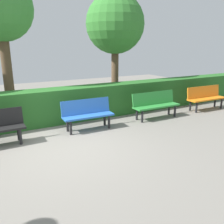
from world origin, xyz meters
name	(u,v)px	position (x,y,z in m)	size (l,w,h in m)	color
ground_plane	(64,146)	(0.00, 0.00, 0.00)	(21.42, 21.42, 0.00)	gray
bench_orange	(205,97)	(-5.75, -0.77, 0.48)	(1.61, 0.49, 0.86)	orange
bench_green	(155,104)	(-3.41, -0.80, 0.48)	(1.65, 0.48, 0.86)	#2D8C38
bench_blue	(87,113)	(-0.99, -0.84, 0.48)	(1.47, 0.50, 0.86)	blue
hedge_row	(77,103)	(-1.07, -1.87, 0.53)	(17.42, 0.71, 1.07)	#266023
tree_near	(115,25)	(-3.38, -3.49, 3.13)	(2.33, 2.33, 4.32)	brown
tree_mid	(0,10)	(0.76, -3.40, 3.38)	(2.03, 2.03, 4.47)	brown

